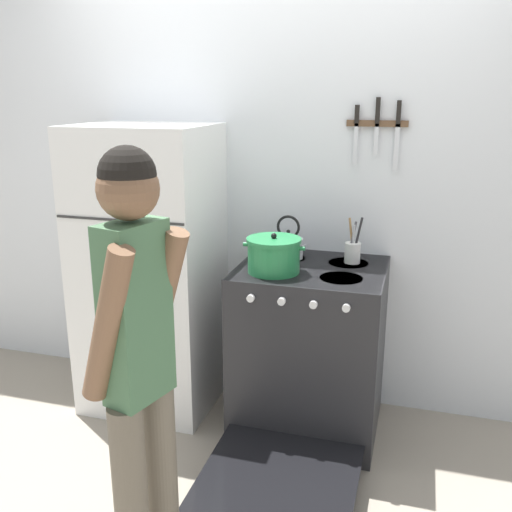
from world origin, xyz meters
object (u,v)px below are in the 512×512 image
Objects in this scene: refrigerator at (150,270)px; dutch_oven_pot at (274,255)px; person at (139,360)px; stove_range at (308,352)px; tea_kettle at (288,245)px; utensil_jar at (353,251)px.

refrigerator is 0.79m from dutch_oven_pot.
person is (-0.17, -1.08, -0.07)m from dutch_oven_pot.
stove_range is 0.57m from tea_kettle.
refrigerator reaches higher than tea_kettle.
dutch_oven_pot is 1.33× the size of tea_kettle.
utensil_jar is at bearing 5.93° from refrigerator.
person is (-0.52, -1.35, -0.05)m from utensil_jar.
person reaches higher than dutch_oven_pot.
dutch_oven_pot is at bearing -151.05° from stove_range.
dutch_oven_pot is at bearing -92.85° from tea_kettle.
tea_kettle is (0.76, 0.11, 0.18)m from refrigerator.
refrigerator is at bearing 176.24° from stove_range.
refrigerator reaches higher than stove_range.
refrigerator is 0.98m from stove_range.
person reaches higher than utensil_jar.
stove_range is 0.85× the size of person.
dutch_oven_pot is 0.44m from utensil_jar.
stove_range is at bearing -136.67° from utensil_jar.
person is at bearing -64.82° from refrigerator.
utensil_jar reaches higher than stove_range.
dutch_oven_pot is 0.19× the size of person.
stove_range is 4.42× the size of dutch_oven_pot.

